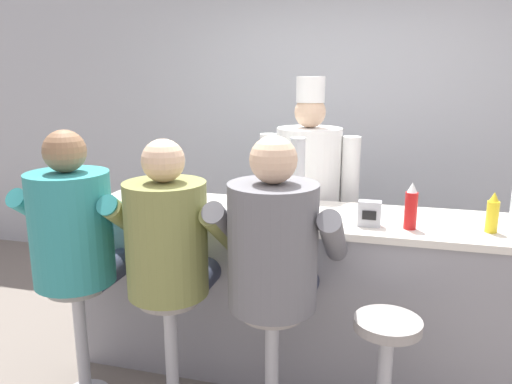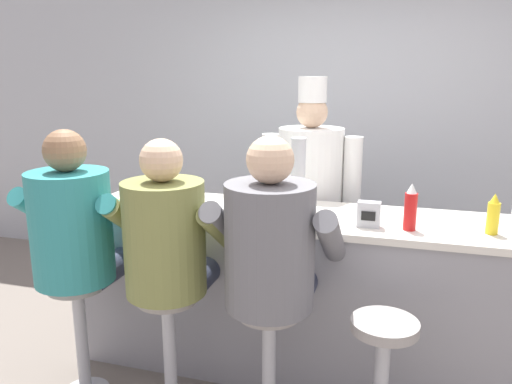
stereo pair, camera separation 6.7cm
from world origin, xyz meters
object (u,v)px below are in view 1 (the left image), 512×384
(diner_seated_grey, at_px, (274,251))
(diner_seated_teal, at_px, (76,233))
(cup_stack_steel, at_px, (298,172))
(napkin_dispenser_chrome, at_px, (369,214))
(empty_stool_round, at_px, (385,365))
(breakfast_plate, at_px, (114,205))
(cook_in_whites_near, at_px, (308,194))
(coffee_mug_white, at_px, (163,193))
(coffee_mug_tan, at_px, (284,209))
(ketchup_bottle_red, at_px, (411,207))
(cereal_bowl, at_px, (180,212))
(mustard_bottle_yellow, at_px, (493,214))
(diner_seated_olive, at_px, (170,245))

(diner_seated_grey, bearing_deg, diner_seated_teal, -179.99)
(cup_stack_steel, distance_m, napkin_dispenser_chrome, 0.57)
(napkin_dispenser_chrome, relative_size, empty_stool_round, 0.19)
(breakfast_plate, xyz_separation_m, cook_in_whites_near, (1.10, 0.75, -0.04))
(breakfast_plate, relative_size, diner_seated_grey, 0.16)
(napkin_dispenser_chrome, bearing_deg, coffee_mug_white, 169.90)
(coffee_mug_tan, distance_m, cup_stack_steel, 0.29)
(cup_stack_steel, relative_size, diner_seated_grey, 0.28)
(diner_seated_teal, bearing_deg, empty_stool_round, -1.30)
(ketchup_bottle_red, bearing_deg, cereal_bowl, -175.47)
(coffee_mug_tan, distance_m, diner_seated_teal, 1.16)
(breakfast_plate, relative_size, diner_seated_teal, 0.16)
(coffee_mug_white, relative_size, napkin_dispenser_chrome, 0.98)
(cook_in_whites_near, bearing_deg, napkin_dispenser_chrome, -58.49)
(coffee_mug_white, height_order, empty_stool_round, coffee_mug_white)
(ketchup_bottle_red, relative_size, mustard_bottle_yellow, 1.18)
(mustard_bottle_yellow, distance_m, cereal_bowl, 1.69)
(coffee_mug_tan, distance_m, empty_stool_round, 1.01)
(coffee_mug_white, distance_m, diner_seated_olive, 0.77)
(diner_seated_grey, bearing_deg, coffee_mug_white, 143.49)
(cereal_bowl, distance_m, napkin_dispenser_chrome, 1.07)
(diner_seated_teal, bearing_deg, coffee_mug_white, 73.78)
(ketchup_bottle_red, xyz_separation_m, mustard_bottle_yellow, (0.41, 0.05, -0.02))
(empty_stool_round, bearing_deg, diner_seated_grey, 176.09)
(breakfast_plate, distance_m, cup_stack_steel, 1.16)
(breakfast_plate, bearing_deg, diner_seated_grey, -20.74)
(mustard_bottle_yellow, distance_m, diner_seated_teal, 2.21)
(mustard_bottle_yellow, relative_size, coffee_mug_white, 1.57)
(ketchup_bottle_red, xyz_separation_m, breakfast_plate, (-1.76, -0.01, -0.10))
(diner_seated_teal, height_order, cook_in_whites_near, cook_in_whites_near)
(diner_seated_teal, height_order, diner_seated_grey, diner_seated_grey)
(mustard_bottle_yellow, bearing_deg, diner_seated_grey, -154.96)
(breakfast_plate, height_order, cook_in_whites_near, cook_in_whites_near)
(mustard_bottle_yellow, distance_m, coffee_mug_tan, 1.11)
(breakfast_plate, bearing_deg, cup_stack_steel, 16.30)
(cook_in_whites_near, bearing_deg, mustard_bottle_yellow, -32.57)
(coffee_mug_white, distance_m, empty_stool_round, 1.72)
(napkin_dispenser_chrome, distance_m, empty_stool_round, 0.78)
(coffee_mug_tan, xyz_separation_m, empty_stool_round, (0.61, -0.55, -0.58))
(diner_seated_olive, bearing_deg, mustard_bottle_yellow, 17.07)
(coffee_mug_tan, height_order, coffee_mug_white, coffee_mug_white)
(coffee_mug_white, xyz_separation_m, cup_stack_steel, (0.88, 0.07, 0.17))
(napkin_dispenser_chrome, bearing_deg, diner_seated_grey, -134.49)
(diner_seated_teal, height_order, diner_seated_olive, diner_seated_teal)
(cook_in_whites_near, bearing_deg, cup_stack_steel, -90.08)
(cereal_bowl, height_order, diner_seated_grey, diner_seated_grey)
(coffee_mug_white, bearing_deg, napkin_dispenser_chrome, -10.10)
(cup_stack_steel, relative_size, cook_in_whites_near, 0.24)
(breakfast_plate, xyz_separation_m, diner_seated_teal, (0.02, -0.43, -0.05))
(coffee_mug_white, height_order, diner_seated_grey, diner_seated_grey)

